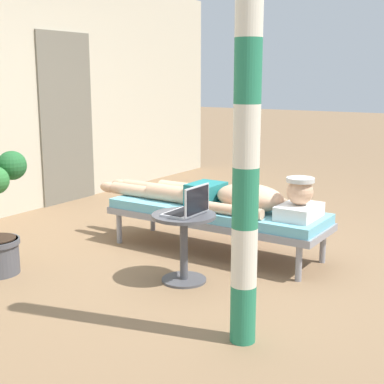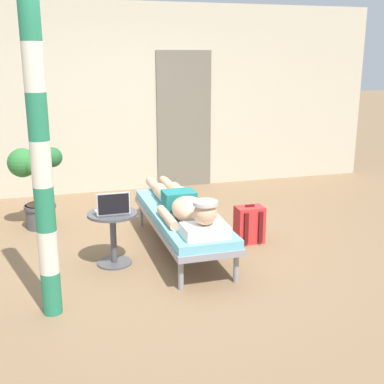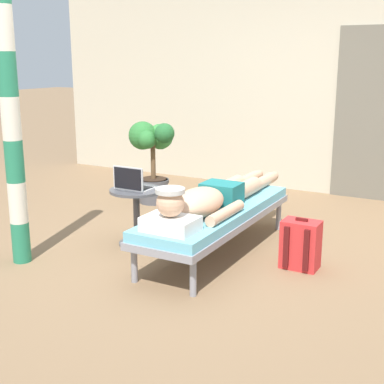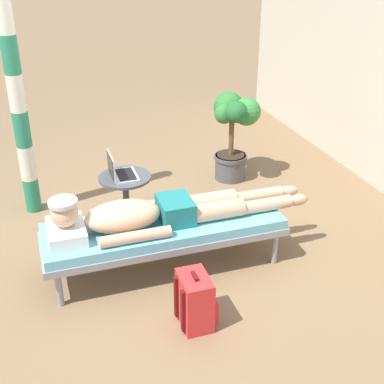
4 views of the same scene
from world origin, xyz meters
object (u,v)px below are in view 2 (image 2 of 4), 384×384
(laptop, at_px, (113,208))
(porch_post, at_px, (41,164))
(person_reclining, at_px, (184,205))
(potted_plant, at_px, (35,178))
(backpack, at_px, (249,225))
(side_table, at_px, (113,229))
(lounge_chair, at_px, (182,218))

(laptop, relative_size, porch_post, 0.13)
(person_reclining, xyz_separation_m, porch_post, (-1.34, -0.89, 0.69))
(laptop, distance_m, potted_plant, 1.57)
(person_reclining, relative_size, backpack, 5.12)
(backpack, height_order, porch_post, porch_post)
(laptop, bearing_deg, side_table, 90.00)
(side_table, bearing_deg, potted_plant, 117.41)
(laptop, height_order, potted_plant, potted_plant)
(porch_post, bearing_deg, potted_plant, 92.49)
(lounge_chair, relative_size, backpack, 4.66)
(porch_post, bearing_deg, backpack, 25.49)
(lounge_chair, relative_size, laptop, 6.37)
(potted_plant, height_order, porch_post, porch_post)
(lounge_chair, xyz_separation_m, backpack, (0.76, 0.01, -0.15))
(laptop, bearing_deg, porch_post, -128.02)
(porch_post, bearing_deg, side_table, 53.74)
(person_reclining, bearing_deg, side_table, -175.20)
(person_reclining, distance_m, potted_plant, 1.93)
(side_table, distance_m, backpack, 1.51)
(laptop, bearing_deg, backpack, 8.57)
(person_reclining, bearing_deg, laptop, -171.24)
(side_table, relative_size, laptop, 1.69)
(lounge_chair, bearing_deg, potted_plant, 140.25)
(side_table, xyz_separation_m, backpack, (1.49, 0.17, -0.16))
(backpack, relative_size, potted_plant, 0.44)
(lounge_chair, distance_m, backpack, 0.78)
(laptop, height_order, backpack, laptop)
(backpack, height_order, potted_plant, potted_plant)
(lounge_chair, height_order, potted_plant, potted_plant)
(lounge_chair, bearing_deg, laptop, -163.76)
(side_table, bearing_deg, laptop, -90.00)
(side_table, distance_m, laptop, 0.23)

